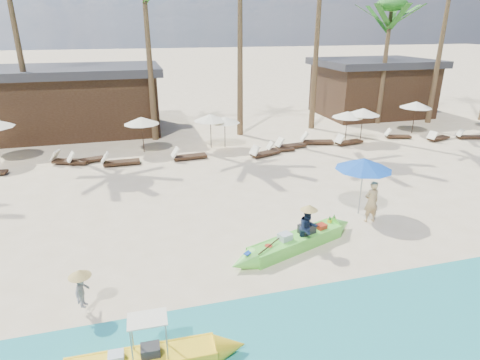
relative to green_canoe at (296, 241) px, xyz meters
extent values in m
plane|color=beige|center=(-0.09, 0.44, -0.24)|extent=(240.00, 240.00, 0.00)
cube|color=tan|center=(-0.09, -4.56, -0.24)|extent=(240.00, 4.50, 0.01)
cube|color=#60DC43|center=(0.00, -0.01, -0.03)|extent=(3.56, 1.86, 0.42)
cube|color=white|center=(0.00, -0.01, -0.01)|extent=(3.03, 1.51, 0.19)
cube|color=#262628|center=(0.42, 0.14, 0.28)|extent=(0.60, 0.53, 0.39)
cube|color=silver|center=(-0.44, -0.10, 0.24)|extent=(0.48, 0.44, 0.31)
cube|color=red|center=(1.01, 0.29, 0.21)|extent=(0.41, 0.37, 0.24)
cylinder|color=red|center=(-1.07, -0.32, 0.14)|extent=(0.24, 0.24, 0.10)
cylinder|color=#262628|center=(-1.29, -0.52, 0.13)|extent=(0.22, 0.22, 0.09)
sphere|color=#CCBA7F|center=(-1.62, -0.58, 0.19)|extent=(0.20, 0.20, 0.20)
cylinder|color=yellow|center=(1.49, 0.61, 0.19)|extent=(0.16, 0.16, 0.20)
cylinder|color=yellow|center=(1.70, 0.69, 0.19)|extent=(0.16, 0.16, 0.20)
cube|color=#262628|center=(-4.87, -3.77, 0.20)|extent=(0.40, 0.33, 0.30)
cube|color=silver|center=(-5.56, -3.75, 0.18)|extent=(0.32, 0.29, 0.26)
cube|color=white|center=(-4.87, -3.77, 1.05)|extent=(0.81, 0.57, 0.03)
imported|color=tan|center=(3.36, 1.05, 0.55)|extent=(0.58, 0.38, 1.59)
imported|color=#141F38|center=(0.33, -0.11, 0.48)|extent=(0.76, 0.62, 1.44)
imported|color=gray|center=(-6.38, -1.51, 0.41)|extent=(0.53, 0.69, 0.95)
cylinder|color=#99999E|center=(3.32, 1.74, 0.85)|extent=(0.05, 0.05, 2.18)
cone|color=blue|center=(3.32, 1.74, 1.79)|extent=(2.09, 2.09, 0.43)
cube|color=#372416|center=(-8.07, 10.92, -0.08)|extent=(1.90, 1.17, 0.13)
cube|color=white|center=(-8.83, 11.20, 0.24)|extent=(0.58, 0.69, 0.53)
cylinder|color=#372416|center=(-4.28, 12.11, 0.75)|extent=(0.05, 0.05, 1.97)
cone|color=white|center=(-4.28, 12.11, 1.59)|extent=(1.97, 1.97, 0.39)
cube|color=#372416|center=(-7.28, 10.94, -0.09)|extent=(1.80, 0.96, 0.12)
cube|color=white|center=(-8.02, 10.75, 0.21)|extent=(0.51, 0.63, 0.50)
cube|color=#372416|center=(-5.51, 10.06, -0.08)|extent=(1.84, 0.62, 0.13)
cube|color=white|center=(-6.31, 10.05, 0.24)|extent=(0.42, 0.60, 0.53)
cylinder|color=#372416|center=(-0.40, 11.96, 0.73)|extent=(0.05, 0.05, 1.95)
cone|color=white|center=(-0.40, 11.96, 1.57)|extent=(1.95, 1.95, 0.39)
cube|color=#372416|center=(-1.94, 10.10, -0.08)|extent=(1.83, 0.71, 0.13)
cube|color=white|center=(-2.73, 10.05, 0.23)|extent=(0.44, 0.61, 0.52)
cylinder|color=#372416|center=(0.42, 11.85, 0.65)|extent=(0.04, 0.04, 1.78)
cone|color=white|center=(0.42, 11.85, 1.41)|extent=(1.78, 1.78, 0.36)
cube|color=#372416|center=(2.20, 9.59, -0.09)|extent=(1.82, 1.12, 0.12)
cube|color=white|center=(1.48, 9.33, 0.22)|extent=(0.56, 0.66, 0.51)
cube|color=#372416|center=(3.32, 10.14, -0.11)|extent=(1.54, 0.52, 0.11)
cube|color=white|center=(2.64, 10.15, 0.16)|extent=(0.35, 0.50, 0.45)
cylinder|color=#372416|center=(7.86, 10.93, 0.70)|extent=(0.05, 0.05, 1.87)
cone|color=white|center=(7.86, 10.93, 1.50)|extent=(1.87, 1.87, 0.37)
cube|color=#372416|center=(4.11, 10.56, -0.08)|extent=(1.84, 0.78, 0.13)
cube|color=white|center=(3.33, 10.47, 0.23)|extent=(0.46, 0.62, 0.52)
cube|color=#372416|center=(5.98, 10.93, -0.08)|extent=(1.97, 1.06, 0.13)
cube|color=white|center=(5.18, 11.13, 0.26)|extent=(0.56, 0.69, 0.55)
cylinder|color=#372416|center=(8.86, 10.85, 0.77)|extent=(0.05, 0.05, 2.01)
cone|color=white|center=(8.86, 10.85, 1.63)|extent=(2.01, 2.01, 0.40)
cube|color=#372416|center=(7.83, 10.39, -0.09)|extent=(1.81, 0.87, 0.12)
cube|color=white|center=(7.07, 10.25, 0.22)|extent=(0.49, 0.62, 0.51)
cylinder|color=#372416|center=(13.29, 11.74, 0.79)|extent=(0.05, 0.05, 2.06)
cone|color=white|center=(13.29, 11.74, 1.68)|extent=(2.06, 2.06, 0.41)
cube|color=#372416|center=(11.57, 10.82, -0.10)|extent=(1.63, 0.94, 0.11)
cube|color=white|center=(10.92, 11.03, 0.17)|extent=(0.48, 0.58, 0.45)
cube|color=#372416|center=(13.75, 9.77, -0.10)|extent=(1.69, 0.94, 0.11)
cube|color=white|center=(13.07, 9.58, 0.19)|extent=(0.49, 0.60, 0.47)
cube|color=#372416|center=(15.93, 9.51, -0.10)|extent=(1.63, 0.88, 0.11)
cube|color=white|center=(15.26, 9.68, 0.17)|extent=(0.46, 0.57, 0.45)
cone|color=brown|center=(-10.53, 15.52, 5.20)|extent=(0.40, 0.40, 10.89)
cone|color=brown|center=(-3.45, 14.72, 4.80)|extent=(0.40, 0.40, 10.08)
cone|color=brown|center=(2.06, 14.46, 5.39)|extent=(0.40, 0.40, 11.26)
cone|color=brown|center=(7.36, 14.83, 6.34)|extent=(0.40, 0.40, 13.16)
cone|color=brown|center=(12.75, 14.96, 3.80)|extent=(0.40, 0.40, 8.07)
ellipsoid|color=#256419|center=(12.75, 14.96, 7.83)|extent=(2.08, 2.08, 0.88)
cone|color=brown|center=(16.48, 14.12, 5.08)|extent=(0.40, 0.40, 10.64)
cube|color=#372416|center=(-8.09, 17.94, 1.66)|extent=(10.00, 6.00, 3.80)
cube|color=#2D2D33|center=(-8.09, 17.94, 3.81)|extent=(10.80, 6.60, 0.50)
cube|color=#372416|center=(13.91, 17.94, 1.66)|extent=(8.00, 6.00, 3.80)
cube|color=#2D2D33|center=(13.91, 17.94, 3.81)|extent=(8.80, 6.60, 0.50)
camera|label=1|loc=(-4.77, -10.53, 6.59)|focal=30.00mm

